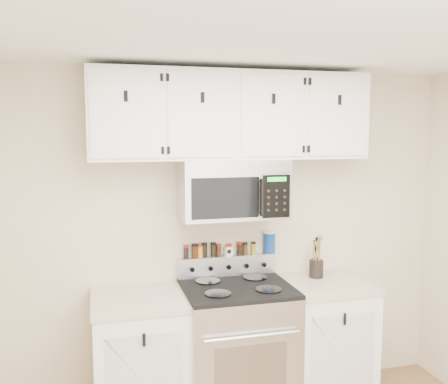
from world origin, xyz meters
name	(u,v)px	position (x,y,z in m)	size (l,w,h in m)	color
back_wall	(226,235)	(0.00, 1.75, 1.25)	(3.50, 0.01, 2.50)	#C3B292
ceiling	(339,15)	(0.00, 0.00, 2.50)	(3.50, 3.50, 0.01)	white
range	(237,348)	(0.00, 1.43, 0.49)	(0.76, 0.65, 1.10)	#B7B7BA
base_cabinet_left	(140,361)	(-0.69, 1.45, 0.46)	(0.64, 0.62, 0.92)	white
base_cabinet_right	(323,340)	(0.69, 1.45, 0.46)	(0.64, 0.62, 0.92)	white
microwave	(233,189)	(0.00, 1.55, 1.63)	(0.76, 0.44, 0.42)	#9E9EA3
upper_cabinets	(232,116)	(0.00, 1.58, 2.15)	(2.00, 0.35, 0.62)	white
utensil_crock	(316,267)	(0.68, 1.57, 1.00)	(0.11, 0.11, 0.32)	black
kitchen_timer	(228,251)	(0.01, 1.71, 1.13)	(0.06, 0.05, 0.07)	white
salt_canister	(269,242)	(0.34, 1.71, 1.18)	(0.09, 0.09, 0.17)	navy
spice_jar_0	(186,252)	(-0.32, 1.71, 1.15)	(0.04, 0.04, 0.10)	black
spice_jar_1	(195,251)	(-0.25, 1.71, 1.15)	(0.05, 0.05, 0.11)	#391D0D
spice_jar_2	(200,251)	(-0.21, 1.71, 1.15)	(0.04, 0.04, 0.10)	orange
spice_jar_3	(205,250)	(-0.17, 1.71, 1.15)	(0.04, 0.04, 0.11)	black
spice_jar_4	(214,249)	(-0.11, 1.71, 1.15)	(0.04, 0.04, 0.11)	black
spice_jar_5	(219,250)	(-0.06, 1.71, 1.15)	(0.04, 0.04, 0.09)	#381E0D
spice_jar_6	(229,250)	(0.01, 1.71, 1.15)	(0.04, 0.04, 0.09)	gold
spice_jar_7	(240,248)	(0.10, 1.71, 1.15)	(0.04, 0.04, 0.10)	black
spice_jar_8	(245,248)	(0.14, 1.71, 1.15)	(0.04, 0.04, 0.09)	#3D280E
spice_jar_9	(253,248)	(0.21, 1.71, 1.15)	(0.04, 0.04, 0.10)	#BE8E16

